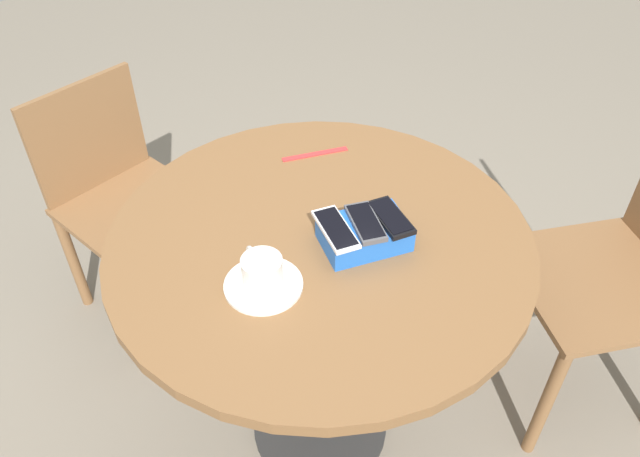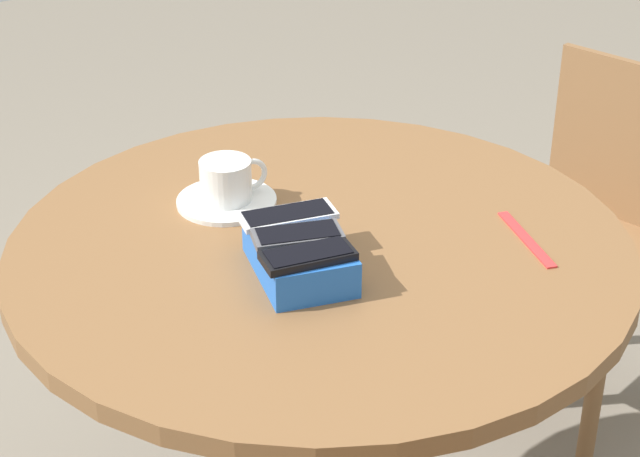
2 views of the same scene
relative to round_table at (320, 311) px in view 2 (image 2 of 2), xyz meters
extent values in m
cylinder|color=#2D2D2D|center=(0.00, 0.00, -0.27)|extent=(0.07, 0.07, 0.73)
cylinder|color=brown|center=(0.00, 0.00, 0.11)|extent=(0.94, 0.94, 0.03)
cube|color=blue|center=(-0.06, 0.08, 0.15)|extent=(0.21, 0.16, 0.05)
cube|color=white|center=(-0.08, 0.02, 0.15)|extent=(0.10, 0.03, 0.02)
cube|color=black|center=(-0.12, 0.10, 0.19)|extent=(0.08, 0.13, 0.01)
cube|color=black|center=(-0.12, 0.10, 0.19)|extent=(0.07, 0.12, 0.00)
cube|color=#515156|center=(-0.06, 0.08, 0.19)|extent=(0.09, 0.14, 0.01)
cube|color=black|center=(-0.06, 0.08, 0.19)|extent=(0.08, 0.12, 0.00)
cube|color=silver|center=(0.00, 0.06, 0.19)|extent=(0.09, 0.15, 0.01)
cube|color=black|center=(0.00, 0.06, 0.19)|extent=(0.08, 0.13, 0.00)
cylinder|color=white|center=(0.18, 0.06, 0.13)|extent=(0.16, 0.16, 0.01)
cylinder|color=white|center=(0.18, 0.06, 0.17)|extent=(0.08, 0.08, 0.07)
cylinder|color=olive|center=(0.18, 0.06, 0.20)|extent=(0.07, 0.07, 0.00)
torus|color=white|center=(0.18, 0.02, 0.17)|extent=(0.01, 0.06, 0.05)
cube|color=red|center=(-0.17, -0.26, 0.13)|extent=(0.17, 0.07, 0.00)
cube|color=brown|center=(0.18, -0.77, -0.23)|extent=(0.48, 0.48, 0.02)
cube|color=brown|center=(0.23, -0.95, -0.04)|extent=(0.38, 0.11, 0.36)
cylinder|color=brown|center=(0.31, -0.55, -0.45)|extent=(0.04, 0.04, 0.42)
cylinder|color=brown|center=(-0.04, -0.63, -0.45)|extent=(0.04, 0.04, 0.42)
cylinder|color=brown|center=(0.40, -0.90, -0.45)|extent=(0.04, 0.04, 0.42)
camera|label=1|loc=(0.59, 0.83, 1.05)|focal=35.00mm
camera|label=2|loc=(-1.16, 0.76, 0.92)|focal=60.00mm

